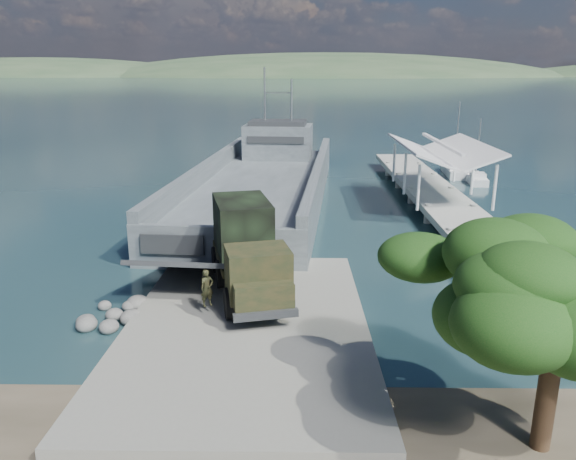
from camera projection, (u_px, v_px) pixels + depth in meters
The scene contains 11 objects.
ground at pixel (250, 320), 24.86m from camera, with size 1400.00×1400.00×0.00m, color #1A373E.
boat_ramp at pixel (248, 325), 23.83m from camera, with size 10.00×18.00×0.50m, color gray.
shoreline_rocks at pixel (114, 314), 25.42m from camera, with size 3.20×5.60×0.90m, color #595957, non-canonical shape.
distant_headlands at pixel (344, 76), 561.24m from camera, with size 1000.00×240.00×48.00m, color #2D482D, non-canonical shape.
pier at pixel (442, 193), 42.23m from camera, with size 6.40×44.00×6.10m.
landing_craft at pixel (262, 191), 45.88m from camera, with size 12.81×39.38×11.52m.
military_truck at pixel (247, 249), 26.43m from camera, with size 4.58×9.08×4.04m.
soldier at pixel (207, 296), 24.04m from camera, with size 0.59×0.39×1.62m, color black.
sailboat_near at pixel (476, 179), 53.80m from camera, with size 2.05×5.27×6.25m.
sailboat_far at pixel (454, 171), 57.32m from camera, with size 2.35×6.35×7.57m.
overhang_tree at pixel (538, 288), 15.06m from camera, with size 6.98×6.43×6.34m.
Camera 1 is at (2.02, -22.69, 10.85)m, focal length 35.00 mm.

